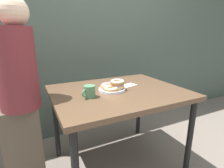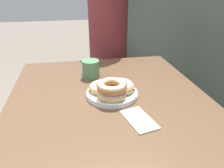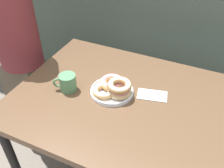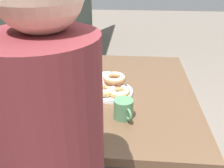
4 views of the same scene
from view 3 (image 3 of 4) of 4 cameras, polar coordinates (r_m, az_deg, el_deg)
The scene contains 5 objects.
dining_table at distance 1.39m, azimuth 1.86°, elevation -5.39°, with size 1.14×0.90×0.78m.
donut_plate at distance 1.34m, azimuth 0.34°, elevation -0.87°, with size 0.25×0.25×0.09m.
coffee_mug at distance 1.38m, azimuth -10.16°, elevation 0.38°, with size 0.12×0.09×0.09m.
person_figure at distance 1.80m, azimuth -20.21°, elevation 6.34°, with size 0.31×0.28×1.50m.
napkin at distance 1.36m, azimuth 9.17°, elevation -2.57°, with size 0.17×0.12×0.01m.
Camera 3 is at (0.37, -0.61, 1.67)m, focal length 40.00 mm.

